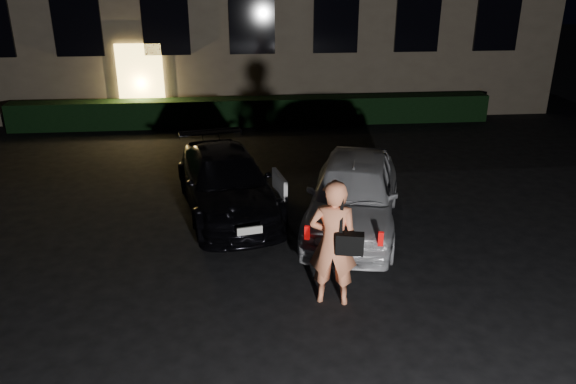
{
  "coord_description": "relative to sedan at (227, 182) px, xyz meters",
  "views": [
    {
      "loc": [
        -0.55,
        -6.9,
        4.76
      ],
      "look_at": [
        0.28,
        2.0,
        1.11
      ],
      "focal_mm": 35.0,
      "sensor_mm": 36.0,
      "label": 1
    }
  ],
  "objects": [
    {
      "name": "man",
      "position": [
        1.6,
        -3.59,
        0.38
      ],
      "size": [
        0.83,
        0.62,
        1.97
      ],
      "rotation": [
        0.0,
        0.0,
        2.92
      ],
      "color": "#FF8F60",
      "rests_on": "ground"
    },
    {
      "name": "ground",
      "position": [
        0.81,
        -3.88,
        -0.61
      ],
      "size": [
        80.0,
        80.0,
        0.0
      ],
      "primitive_type": "plane",
      "color": "black",
      "rests_on": "ground"
    },
    {
      "name": "hedge",
      "position": [
        0.81,
        6.62,
        -0.18
      ],
      "size": [
        15.0,
        0.7,
        0.85
      ],
      "primitive_type": "cube",
      "color": "black",
      "rests_on": "ground"
    },
    {
      "name": "sedan",
      "position": [
        0.0,
        0.0,
        0.0
      ],
      "size": [
        2.47,
        4.45,
        1.22
      ],
      "rotation": [
        0.0,
        0.0,
        0.19
      ],
      "color": "black",
      "rests_on": "ground"
    },
    {
      "name": "hatch",
      "position": [
        2.42,
        -1.05,
        0.09
      ],
      "size": [
        2.73,
        4.41,
        1.4
      ],
      "rotation": [
        0.0,
        0.0,
        -0.28
      ],
      "color": "silver",
      "rests_on": "ground"
    }
  ]
}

